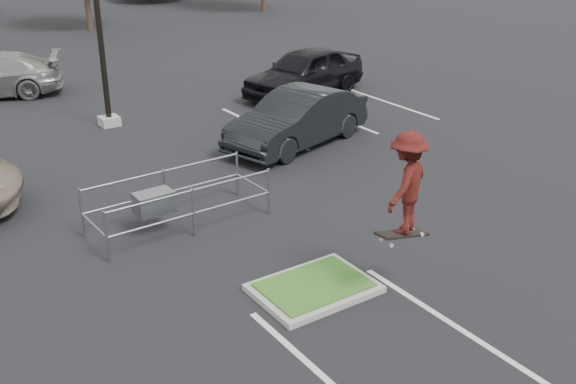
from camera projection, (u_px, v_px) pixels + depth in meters
ground at (314, 291)px, 12.65m from camera, size 120.00×120.00×0.00m
grass_median at (314, 288)px, 12.62m from camera, size 2.20×1.60×0.16m
stall_lines at (125, 200)px, 16.53m from camera, size 22.62×17.60×0.01m
cart_corral at (160, 201)px, 14.74m from camera, size 4.03×1.55×1.13m
skateboarder at (406, 184)px, 11.62m from camera, size 1.37×1.11×2.07m
car_r_charc at (297, 119)px, 19.96m from camera, size 5.24×3.05×1.63m
car_r_black at (305, 72)px, 25.16m from camera, size 5.51×3.19×1.76m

